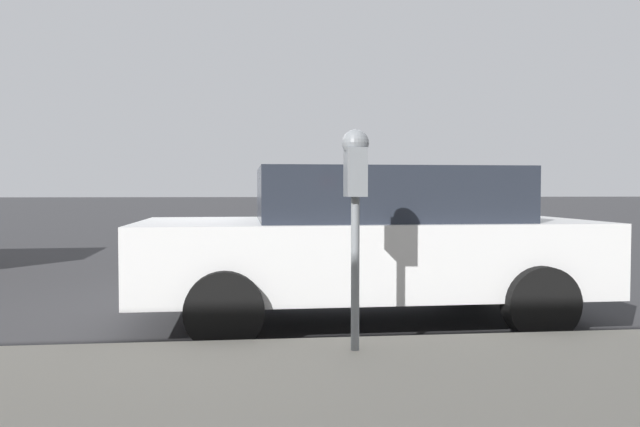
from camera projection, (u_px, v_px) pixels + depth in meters
The scene contains 3 objects.
ground_plane at pixel (287, 305), 6.93m from camera, with size 220.00×220.00×0.00m, color #333335.
parking_meter at pixel (355, 182), 4.35m from camera, with size 0.21×0.19×1.55m.
car_white at pixel (370, 241), 6.03m from camera, with size 2.09×4.31×1.49m.
Camera 1 is at (-6.89, 0.39, 1.28)m, focal length 35.00 mm.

